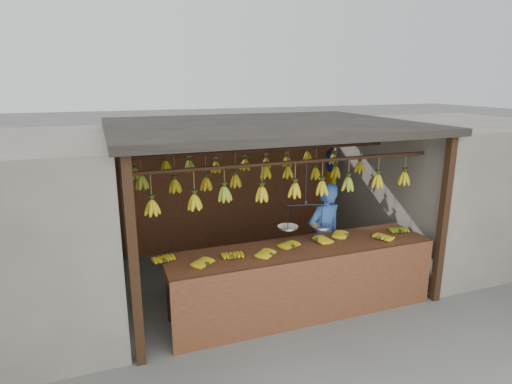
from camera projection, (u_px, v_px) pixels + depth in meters
name	position (u px, v px, depth m)	size (l,w,h in m)	color
ground	(263.00, 277.00, 6.69)	(80.00, 80.00, 0.00)	#5B5B57
stall	(255.00, 149.00, 6.49)	(4.30, 3.30, 2.40)	black
neighbor_right	(451.00, 186.00, 7.61)	(3.00, 3.00, 2.30)	slate
counter	(305.00, 265.00, 5.42)	(3.58, 0.80, 0.96)	#592F1A
hanging_bananas	(263.00, 176.00, 6.27)	(3.65, 2.22, 0.39)	gold
balance_scale	(305.00, 223.00, 5.55)	(0.68, 0.38, 0.88)	black
vendor	(324.00, 236.00, 6.18)	(0.58, 0.38, 1.59)	#3359A5
bag_bundles	(331.00, 186.00, 8.31)	(0.08, 0.26, 1.23)	#1426BF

